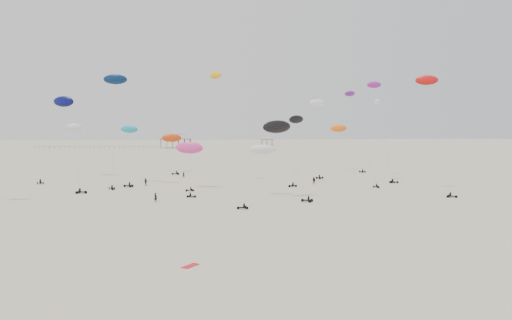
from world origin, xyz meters
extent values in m
plane|color=beige|center=(0.00, 200.00, 0.00)|extent=(900.00, 900.00, 0.00)
cube|color=brown|center=(-10.00, 350.00, 6.15)|extent=(21.00, 13.00, 0.30)
cube|color=silver|center=(-10.00, 350.00, 7.90)|extent=(14.00, 8.40, 3.20)
cube|color=#B2B2AD|center=(-10.00, 350.00, 9.65)|extent=(15.00, 9.00, 0.30)
cube|color=brown|center=(60.00, 380.00, 5.15)|extent=(9.00, 7.00, 0.30)
cube|color=silver|center=(60.00, 380.00, 6.50)|extent=(5.60, 4.20, 2.40)
cube|color=#B2B2AD|center=(60.00, 380.00, 7.85)|extent=(6.00, 4.50, 0.30)
cube|color=black|center=(-62.00, 350.00, 1.45)|extent=(80.00, 0.10, 0.10)
cylinder|color=gray|center=(36.10, 116.07, 11.80)|extent=(0.03, 0.03, 25.21)
ellipsoid|color=#991B99|center=(36.21, 121.96, 23.64)|extent=(3.98, 1.77, 1.94)
cylinder|color=gray|center=(-7.61, 109.30, 12.28)|extent=(0.03, 0.03, 27.94)
ellipsoid|color=orange|center=(-4.35, 116.24, 24.65)|extent=(3.17, 3.92, 1.85)
cylinder|color=gray|center=(25.94, 103.28, 10.08)|extent=(0.03, 0.03, 19.85)
ellipsoid|color=#6F1B94|center=(23.52, 105.15, 20.05)|extent=(3.22, 2.37, 1.46)
cylinder|color=gray|center=(34.76, 88.41, 10.86)|extent=(0.03, 0.03, 21.71)
ellipsoid|color=red|center=(34.16, 92.13, 21.82)|extent=(4.54, 2.86, 2.09)
cylinder|color=gray|center=(24.02, 129.10, 9.88)|extent=(0.03, 0.03, 23.02)
ellipsoid|color=white|center=(25.67, 135.92, 19.81)|extent=(4.57, 2.23, 2.23)
cylinder|color=gray|center=(-26.11, 108.93, 11.24)|extent=(0.03, 0.03, 21.29)
ellipsoid|color=#051D45|center=(-25.76, 110.21, 22.73)|extent=(5.62, 3.75, 2.58)
cylinder|color=gray|center=(34.30, 110.51, 9.49)|extent=(0.03, 0.03, 17.96)
ellipsoid|color=white|center=(32.60, 111.42, 18.80)|extent=(2.96, 3.12, 1.52)
cylinder|color=gray|center=(37.69, 142.18, 6.33)|extent=(0.03, 0.03, 14.41)
ellipsoid|color=#FF620D|center=(35.47, 146.17, 12.81)|extent=(5.15, 2.21, 2.40)
cylinder|color=gray|center=(-0.96, 84.76, 4.24)|extent=(0.03, 0.03, 15.98)
ellipsoid|color=silver|center=(1.85, 91.31, 8.69)|extent=(5.14, 3.40, 2.34)
cylinder|color=gray|center=(-23.62, 115.31, 6.20)|extent=(0.03, 0.03, 12.80)
ellipsoid|color=teal|center=(-23.72, 118.67, 12.44)|extent=(4.73, 3.65, 2.19)
cylinder|color=gray|center=(-32.63, 104.86, 6.52)|extent=(0.03, 0.03, 12.60)
ellipsoid|color=silver|center=(-33.53, 107.25, 12.87)|extent=(3.36, 1.49, 1.58)
cylinder|color=gray|center=(12.16, 108.56, 7.27)|extent=(0.03, 0.03, 14.08)
ellipsoid|color=black|center=(13.17, 110.90, 14.61)|extent=(4.60, 3.61, 2.16)
cylinder|color=gray|center=(-13.61, 143.87, 4.86)|extent=(0.03, 0.03, 10.84)
ellipsoid|color=red|center=(-14.15, 147.38, 9.97)|extent=(5.71, 2.44, 2.79)
cylinder|color=gray|center=(-10.93, 99.62, 4.06)|extent=(0.03, 0.03, 14.76)
ellipsoid|color=#DD3491|center=(-10.81, 106.14, 8.57)|extent=(6.31, 4.22, 2.93)
cylinder|color=gray|center=(-42.30, 128.35, 9.53)|extent=(0.03, 0.03, 21.80)
ellipsoid|color=#050848|center=(-40.85, 134.69, 19.38)|extent=(6.39, 4.98, 3.00)
cylinder|color=gray|center=(5.78, 85.28, 6.27)|extent=(0.03, 0.03, 12.39)
ellipsoid|color=black|center=(3.42, 86.74, 12.78)|extent=(5.84, 3.69, 2.72)
imported|color=black|center=(-17.27, 88.07, 0.00)|extent=(0.85, 0.80, 1.93)
imported|color=black|center=(17.27, 110.51, 0.00)|extent=(1.12, 1.02, 1.98)
imported|color=black|center=(-20.05, 114.11, 0.00)|extent=(1.31, 1.17, 1.97)
imported|color=black|center=(-11.30, 130.41, 0.00)|extent=(0.70, 0.48, 1.89)
cube|color=red|center=(-13.22, 46.98, 0.00)|extent=(1.71, 1.82, 0.07)
camera|label=1|loc=(-15.07, 2.57, 12.18)|focal=35.00mm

